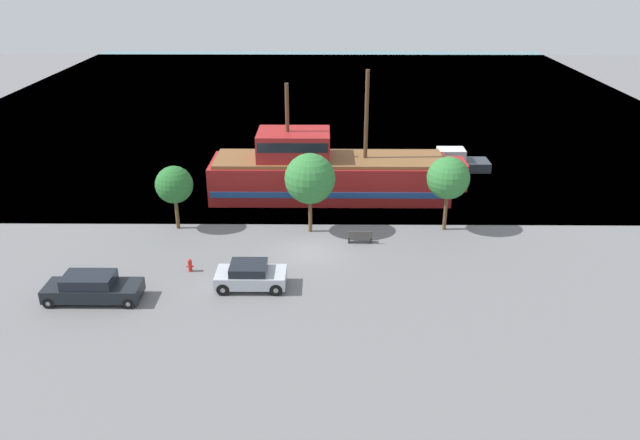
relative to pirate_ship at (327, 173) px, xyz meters
name	(u,v)px	position (x,y,z in m)	size (l,w,h in m)	color
ground_plane	(309,251)	(-1.07, -9.32, -1.86)	(160.00, 160.00, 0.00)	slate
water_surface	(318,98)	(-1.07, 34.68, -1.86)	(80.00, 80.00, 0.00)	slate
pirate_ship	(327,173)	(0.00, 0.00, 0.00)	(18.73, 4.74, 9.43)	#A31E1E
moored_boat_dockside	(454,162)	(10.73, 6.42, -1.21)	(5.59, 2.21, 1.80)	#2D333D
parked_car_curb_front	(251,276)	(-4.16, -13.89, -1.14)	(3.80, 1.99, 1.43)	#B7BCC6
parked_car_curb_mid	(92,288)	(-12.31, -15.33, -1.13)	(4.97, 1.88, 1.50)	black
fire_hydrant	(190,265)	(-7.86, -12.05, -1.45)	(0.42, 0.25, 0.76)	red
bench_promenade_east	(360,237)	(2.11, -8.17, -1.44)	(1.52, 0.45, 0.85)	#4C4742
tree_row_east	(174,185)	(-9.89, -5.95, 1.19)	(2.44, 2.44, 4.29)	brown
tree_row_mideast	(310,179)	(-1.08, -6.41, 1.80)	(3.24, 3.24, 5.29)	brown
tree_row_midwest	(448,178)	(7.77, -6.00, 1.72)	(2.75, 2.75, 4.98)	brown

